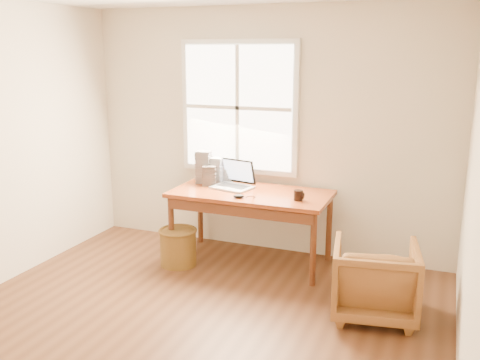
% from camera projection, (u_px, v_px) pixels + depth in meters
% --- Properties ---
extents(room_shell, '(4.04, 4.54, 2.64)m').
position_uv_depth(room_shell, '(168.00, 169.00, 3.80)').
color(room_shell, '#57331D').
rests_on(room_shell, ground).
extents(desk, '(1.60, 0.80, 0.04)m').
position_uv_depth(desk, '(251.00, 194.00, 5.41)').
color(desk, brown).
rests_on(desk, room_shell).
extents(armchair, '(0.78, 0.79, 0.63)m').
position_uv_depth(armchair, '(375.00, 280.00, 4.37)').
color(armchair, brown).
rests_on(armchair, room_shell).
extents(wicker_stool, '(0.43, 0.43, 0.37)m').
position_uv_depth(wicker_stool, '(178.00, 248.00, 5.45)').
color(wicker_stool, brown).
rests_on(wicker_stool, room_shell).
extents(laptop, '(0.48, 0.50, 0.30)m').
position_uv_depth(laptop, '(232.00, 175.00, 5.50)').
color(laptop, silver).
rests_on(laptop, desk).
extents(mouse, '(0.12, 0.10, 0.04)m').
position_uv_depth(mouse, '(239.00, 196.00, 5.17)').
color(mouse, black).
rests_on(mouse, desk).
extents(coffee_mug, '(0.09, 0.09, 0.10)m').
position_uv_depth(coffee_mug, '(298.00, 195.00, 5.09)').
color(coffee_mug, black).
rests_on(coffee_mug, desk).
extents(cd_stack_a, '(0.14, 0.13, 0.28)m').
position_uv_depth(cd_stack_a, '(216.00, 170.00, 5.74)').
color(cd_stack_a, silver).
rests_on(cd_stack_a, desk).
extents(cd_stack_b, '(0.17, 0.16, 0.21)m').
position_uv_depth(cd_stack_b, '(209.00, 176.00, 5.64)').
color(cd_stack_b, '#232328').
rests_on(cd_stack_b, desk).
extents(cd_stack_c, '(0.17, 0.16, 0.35)m').
position_uv_depth(cd_stack_c, '(204.00, 167.00, 5.73)').
color(cd_stack_c, '#9896A3').
rests_on(cd_stack_c, desk).
extents(cd_stack_d, '(0.17, 0.16, 0.17)m').
position_uv_depth(cd_stack_d, '(226.00, 174.00, 5.81)').
color(cd_stack_d, silver).
rests_on(cd_stack_d, desk).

